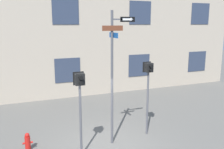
{
  "coord_description": "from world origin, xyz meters",
  "views": [
    {
      "loc": [
        -2.94,
        -7.95,
        4.46
      ],
      "look_at": [
        0.3,
        0.2,
        2.65
      ],
      "focal_mm": 40.0,
      "sensor_mm": 36.0,
      "label": 1
    }
  ],
  "objects_px": {
    "fire_hydrant": "(28,142)",
    "street_sign_pole": "(114,68)",
    "pedestrian_signal_left": "(80,92)",
    "pedestrian_signal_right": "(148,80)"
  },
  "relations": [
    {
      "from": "pedestrian_signal_left",
      "to": "pedestrian_signal_right",
      "type": "distance_m",
      "value": 3.02
    },
    {
      "from": "pedestrian_signal_right",
      "to": "pedestrian_signal_left",
      "type": "bearing_deg",
      "value": -166.54
    },
    {
      "from": "pedestrian_signal_left",
      "to": "fire_hydrant",
      "type": "bearing_deg",
      "value": 147.97
    },
    {
      "from": "pedestrian_signal_right",
      "to": "fire_hydrant",
      "type": "distance_m",
      "value": 5.04
    },
    {
      "from": "fire_hydrant",
      "to": "street_sign_pole",
      "type": "bearing_deg",
      "value": -10.5
    },
    {
      "from": "pedestrian_signal_right",
      "to": "fire_hydrant",
      "type": "xyz_separation_m",
      "value": [
        -4.63,
        0.35,
        -1.96
      ]
    },
    {
      "from": "pedestrian_signal_left",
      "to": "pedestrian_signal_right",
      "type": "height_order",
      "value": "pedestrian_signal_right"
    },
    {
      "from": "pedestrian_signal_left",
      "to": "fire_hydrant",
      "type": "relative_size",
      "value": 4.39
    },
    {
      "from": "pedestrian_signal_left",
      "to": "pedestrian_signal_right",
      "type": "bearing_deg",
      "value": 13.46
    },
    {
      "from": "street_sign_pole",
      "to": "pedestrian_signal_left",
      "type": "relative_size",
      "value": 1.68
    }
  ]
}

